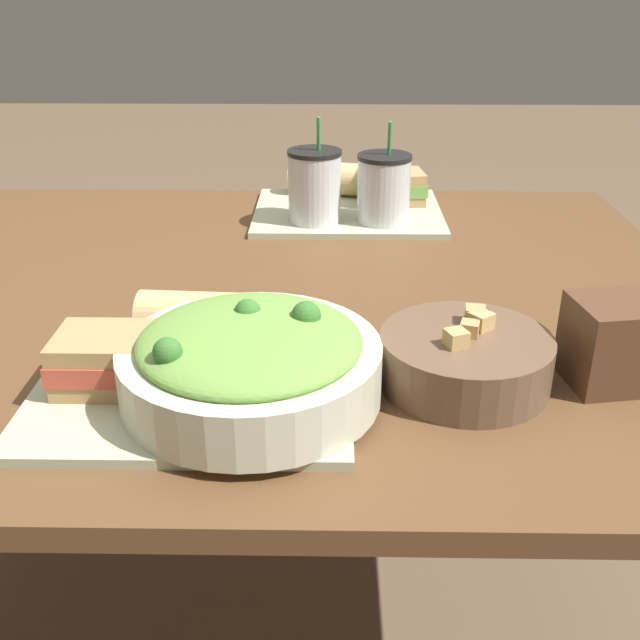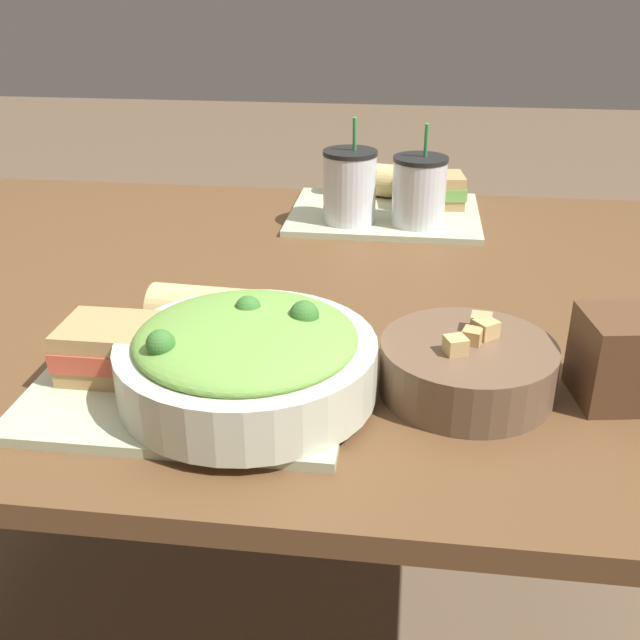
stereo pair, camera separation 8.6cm
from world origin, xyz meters
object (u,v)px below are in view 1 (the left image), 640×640
Objects in this scene: salad_bowl at (250,360)px; chip_bag at (634,341)px; baguette_near at (210,318)px; baguette_far at (332,178)px; drink_cup_dark at (315,188)px; sandwich_far at (391,187)px; sandwich_near at (108,360)px; drink_cup_red at (384,190)px; soup_bowl at (465,358)px.

salad_bowl is 0.45m from chip_bag.
baguette_near is 0.52m from chip_bag.
baguette_far is 0.94× the size of drink_cup_dark.
baguette_near is at bearing -179.80° from baguette_far.
baguette_near is 0.68m from sandwich_far.
sandwich_near is 0.66× the size of baguette_far.
baguette_far is (0.25, 0.79, 0.00)m from sandwich_near.
chip_bag is at bearing -65.39° from drink_cup_red.
chip_bag reaches higher than baguette_far.
sandwich_far is at bearing -103.63° from baguette_far.
soup_bowl is 0.32m from baguette_near.
drink_cup_dark is at bearing 115.07° from chip_bag.
soup_bowl is 1.25× the size of chip_bag.
drink_cup_dark is (-0.19, 0.58, 0.04)m from soup_bowl.
baguette_near is 0.93× the size of drink_cup_dark.
drink_cup_red is at bearing -138.99° from baguette_far.
chip_bag is at bearing 7.98° from salad_bowl.
soup_bowl is 1.43× the size of sandwich_far.
salad_bowl is 0.82m from baguette_far.
chip_bag reaches higher than soup_bowl.
soup_bowl is (0.25, 0.05, -0.02)m from salad_bowl.
baguette_far is at bearing 118.15° from drink_cup_red.
salad_bowl is at bearing -106.27° from drink_cup_red.
drink_cup_red is (0.10, -0.18, 0.03)m from baguette_far.
salad_bowl is 1.44× the size of soup_bowl.
soup_bowl is 1.04× the size of drink_cup_dark.
salad_bowl reaches higher than soup_bowl.
sandwich_far is (-0.04, 0.70, 0.01)m from soup_bowl.
soup_bowl is at bearing 4.42° from sandwich_near.
chip_bag is (0.20, 0.01, 0.02)m from soup_bowl.
sandwich_far is at bearing 38.41° from drink_cup_dark.
drink_cup_dark reaches higher than soup_bowl.
drink_cup_red reaches higher than soup_bowl.
drink_cup_dark is at bearing 70.25° from sandwich_near.
baguette_near is 0.97× the size of drink_cup_red.
salad_bowl is 1.57× the size of drink_cup_red.
chip_bag is at bearing 4.08° from sandwich_near.
salad_bowl is at bearing -168.18° from soup_bowl.
drink_cup_red is at bearing 73.73° from salad_bowl.
drink_cup_red is (0.25, 0.50, 0.03)m from baguette_near.
chip_bag is at bearing -78.07° from sandwich_far.
drink_cup_dark reaches higher than baguette_near.
baguette_near is at bearing 47.25° from sandwich_near.
sandwich_near and sandwich_far have the same top height.
sandwich_far is 0.76× the size of drink_cup_red.
salad_bowl is 0.25m from soup_bowl.
soup_bowl is at bearing 173.84° from chip_bag.
sandwich_near is (-0.17, 0.02, -0.01)m from salad_bowl.
sandwich_near is at bearing -124.17° from sandwich_far.
chip_bag is (0.26, -0.57, -0.02)m from drink_cup_red.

